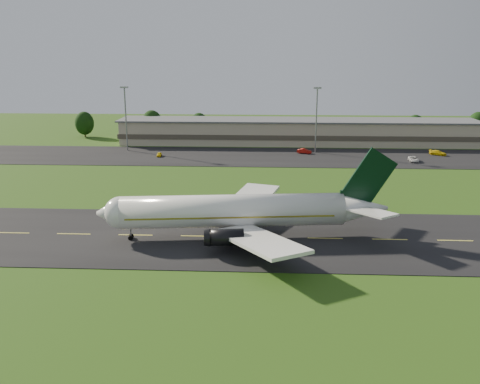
{
  "coord_description": "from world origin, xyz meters",
  "views": [
    {
      "loc": [
        -10.19,
        -87.28,
        31.52
      ],
      "look_at": [
        -15.08,
        8.0,
        6.0
      ],
      "focal_mm": 40.0,
      "sensor_mm": 36.0,
      "label": 1
    }
  ],
  "objects_px": {
    "light_mast_west": "(125,111)",
    "service_vehicle_a": "(159,154)",
    "airliner": "(238,211)",
    "service_vehicle_d": "(438,153)",
    "light_mast_centre": "(317,112)",
    "service_vehicle_c": "(414,159)",
    "service_vehicle_b": "(304,151)",
    "terminal": "(316,132)"
  },
  "relations": [
    {
      "from": "light_mast_centre",
      "to": "light_mast_west",
      "type": "bearing_deg",
      "value": 180.0
    },
    {
      "from": "airliner",
      "to": "light_mast_west",
      "type": "xyz_separation_m",
      "value": [
        -39.94,
        79.9,
        8.08
      ]
    },
    {
      "from": "airliner",
      "to": "service_vehicle_a",
      "type": "xyz_separation_m",
      "value": [
        -27.82,
        70.53,
        -3.97
      ]
    },
    {
      "from": "terminal",
      "to": "airliner",
      "type": "bearing_deg",
      "value": -102.59
    },
    {
      "from": "light_mast_west",
      "to": "light_mast_centre",
      "type": "relative_size",
      "value": 1.0
    },
    {
      "from": "light_mast_west",
      "to": "service_vehicle_c",
      "type": "distance_m",
      "value": 89.02
    },
    {
      "from": "airliner",
      "to": "service_vehicle_d",
      "type": "bearing_deg",
      "value": 46.73
    },
    {
      "from": "light_mast_west",
      "to": "service_vehicle_d",
      "type": "height_order",
      "value": "light_mast_west"
    },
    {
      "from": "light_mast_west",
      "to": "service_vehicle_a",
      "type": "xyz_separation_m",
      "value": [
        12.12,
        -9.37,
        -12.05
      ]
    },
    {
      "from": "light_mast_centre",
      "to": "service_vehicle_c",
      "type": "xyz_separation_m",
      "value": [
        27.21,
        -13.3,
        -11.92
      ]
    },
    {
      "from": "terminal",
      "to": "service_vehicle_c",
      "type": "distance_m",
      "value": 39.32
    },
    {
      "from": "service_vehicle_b",
      "to": "airliner",
      "type": "bearing_deg",
      "value": -175.44
    },
    {
      "from": "service_vehicle_b",
      "to": "light_mast_centre",
      "type": "bearing_deg",
      "value": -40.19
    },
    {
      "from": "service_vehicle_c",
      "to": "service_vehicle_d",
      "type": "relative_size",
      "value": 1.01
    },
    {
      "from": "light_mast_west",
      "to": "light_mast_centre",
      "type": "height_order",
      "value": "same"
    },
    {
      "from": "service_vehicle_a",
      "to": "service_vehicle_b",
      "type": "distance_m",
      "value": 44.89
    },
    {
      "from": "airliner",
      "to": "light_mast_centre",
      "type": "height_order",
      "value": "light_mast_centre"
    },
    {
      "from": "airliner",
      "to": "service_vehicle_d",
      "type": "height_order",
      "value": "airliner"
    },
    {
      "from": "light_mast_west",
      "to": "service_vehicle_a",
      "type": "height_order",
      "value": "light_mast_west"
    },
    {
      "from": "service_vehicle_c",
      "to": "service_vehicle_d",
      "type": "xyz_separation_m",
      "value": [
        9.99,
        10.18,
        0.03
      ]
    },
    {
      "from": "light_mast_centre",
      "to": "service_vehicle_d",
      "type": "distance_m",
      "value": 39.18
    },
    {
      "from": "terminal",
      "to": "service_vehicle_c",
      "type": "bearing_deg",
      "value": -48.8
    },
    {
      "from": "service_vehicle_a",
      "to": "light_mast_centre",
      "type": "bearing_deg",
      "value": 5.59
    },
    {
      "from": "airliner",
      "to": "service_vehicle_a",
      "type": "height_order",
      "value": "airliner"
    },
    {
      "from": "service_vehicle_b",
      "to": "terminal",
      "type": "bearing_deg",
      "value": 1.6
    },
    {
      "from": "terminal",
      "to": "light_mast_west",
      "type": "distance_m",
      "value": 64.1
    },
    {
      "from": "light_mast_west",
      "to": "terminal",
      "type": "bearing_deg",
      "value": 14.76
    },
    {
      "from": "terminal",
      "to": "service_vehicle_c",
      "type": "xyz_separation_m",
      "value": [
        25.81,
        -29.49,
        -3.17
      ]
    },
    {
      "from": "service_vehicle_a",
      "to": "service_vehicle_c",
      "type": "distance_m",
      "value": 75.2
    },
    {
      "from": "light_mast_west",
      "to": "light_mast_centre",
      "type": "xyz_separation_m",
      "value": [
        60.0,
        0.0,
        0.0
      ]
    },
    {
      "from": "airliner",
      "to": "service_vehicle_c",
      "type": "bearing_deg",
      "value": 48.08
    },
    {
      "from": "light_mast_west",
      "to": "service_vehicle_a",
      "type": "distance_m",
      "value": 19.49
    },
    {
      "from": "light_mast_centre",
      "to": "service_vehicle_b",
      "type": "height_order",
      "value": "light_mast_centre"
    },
    {
      "from": "light_mast_west",
      "to": "service_vehicle_b",
      "type": "relative_size",
      "value": 4.52
    },
    {
      "from": "service_vehicle_b",
      "to": "light_mast_west",
      "type": "bearing_deg",
      "value": 104.22
    },
    {
      "from": "service_vehicle_c",
      "to": "service_vehicle_a",
      "type": "bearing_deg",
      "value": 179.77
    },
    {
      "from": "service_vehicle_c",
      "to": "terminal",
      "type": "bearing_deg",
      "value": 133.97
    },
    {
      "from": "airliner",
      "to": "service_vehicle_b",
      "type": "xyz_separation_m",
      "value": [
        16.51,
        77.58,
        -3.82
      ]
    },
    {
      "from": "airliner",
      "to": "light_mast_west",
      "type": "height_order",
      "value": "light_mast_west"
    },
    {
      "from": "service_vehicle_c",
      "to": "service_vehicle_b",
      "type": "bearing_deg",
      "value": 163.13
    },
    {
      "from": "light_mast_west",
      "to": "service_vehicle_c",
      "type": "height_order",
      "value": "light_mast_west"
    },
    {
      "from": "airliner",
      "to": "service_vehicle_b",
      "type": "relative_size",
      "value": 11.38
    }
  ]
}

